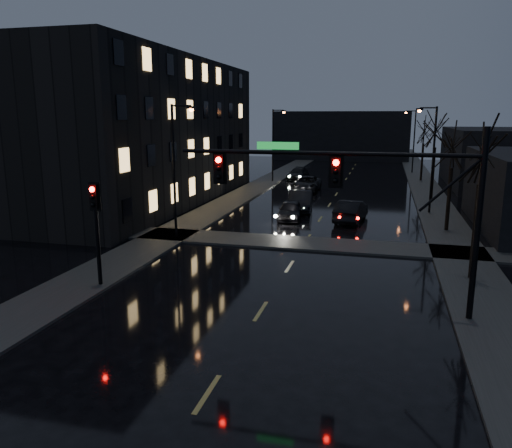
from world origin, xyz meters
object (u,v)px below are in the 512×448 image
Objects in this scene: oncoming_car_a at (290,210)px; oncoming_car_c at (307,184)px; lead_car at (351,211)px; oncoming_car_d at (298,174)px; oncoming_car_b at (301,201)px.

oncoming_car_c is (-0.97, 14.09, 0.05)m from oncoming_car_a.
lead_car is (4.28, 0.40, 0.09)m from oncoming_car_a.
oncoming_car_d is at bearing 93.66° from oncoming_car_a.
oncoming_car_a is 0.85× the size of lead_car.
oncoming_car_d is (-3.49, 19.07, -0.11)m from oncoming_car_b.
oncoming_car_c is (-1.16, 10.67, -0.06)m from oncoming_car_b.
oncoming_car_b is at bearing -75.04° from oncoming_car_d.
oncoming_car_a is at bearing -77.06° from oncoming_car_d.
oncoming_car_b is at bearing 82.14° from oncoming_car_a.
oncoming_car_a is 0.83× the size of oncoming_car_b.
oncoming_car_b reaches higher than oncoming_car_c.
oncoming_car_d is at bearing 105.14° from oncoming_car_c.
lead_car reaches higher than oncoming_car_d.
oncoming_car_b is 0.91× the size of oncoming_car_c.
oncoming_car_b reaches higher than oncoming_car_a.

